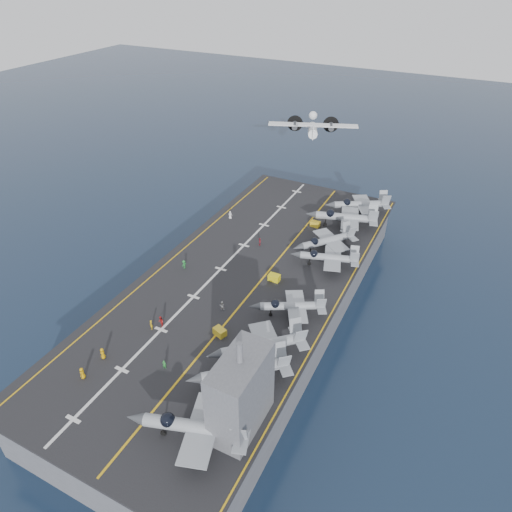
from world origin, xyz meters
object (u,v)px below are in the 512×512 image
at_px(island_superstructure, 241,386).
at_px(tow_cart_a, 220,332).
at_px(fighter_jet_0, 195,426).
at_px(transport_plane, 313,130).

relative_size(island_superstructure, tow_cart_a, 6.02).
xyz_separation_m(island_superstructure, fighter_jet_0, (-4.05, -4.93, -4.63)).
bearing_deg(island_superstructure, transport_plane, 105.19).
height_order(tow_cart_a, transport_plane, transport_plane).
xyz_separation_m(tow_cart_a, transport_plane, (-11.64, 71.53, 11.35)).
bearing_deg(transport_plane, fighter_jet_0, -78.05).
distance_m(fighter_jet_0, tow_cart_a, 20.00).
bearing_deg(island_superstructure, tow_cart_a, 130.24).
xyz_separation_m(fighter_jet_0, transport_plane, (-19.04, 89.97, 9.12)).
bearing_deg(tow_cart_a, island_superstructure, -49.76).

